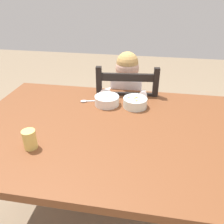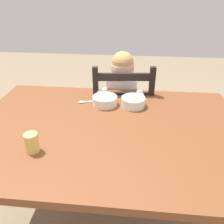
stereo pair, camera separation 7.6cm
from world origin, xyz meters
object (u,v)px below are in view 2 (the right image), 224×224
Objects in this scene: dining_table at (106,140)px; bowl_of_peas at (105,100)px; child_figure at (122,96)px; drinking_cup at (32,143)px; spoon at (84,102)px; bowl_of_carrots at (133,102)px; dining_chair at (122,117)px.

bowl_of_peas reaches higher than dining_table.
child_figure is 0.87m from drinking_cup.
child_figure is 0.36m from spoon.
drinking_cup is (-0.13, -0.51, 0.04)m from spoon.
child_figure is (0.05, 0.55, 0.01)m from dining_table.
bowl_of_peas is (-0.09, -0.29, 0.10)m from child_figure.
bowl_of_peas is 0.18m from bowl_of_carrots.
spoon is 0.53m from drinking_cup.
child_figure is 0.32m from bowl_of_peas.
bowl_of_carrots is 1.08× the size of spoon.
child_figure reaches higher than dining_chair.
bowl_of_peas is at bearing -7.60° from spoon.
child_figure is at bearing 84.71° from dining_table.
dining_chair reaches higher than dining_table.
dining_table is 15.90× the size of drinking_cup.
bowl_of_peas is at bearing -106.91° from child_figure.
bowl_of_carrots is at bearing -3.31° from spoon.
bowl_of_peas is at bearing 61.42° from drinking_cup.
dining_chair reaches higher than drinking_cup.
dining_chair is 0.45m from spoon.
bowl_of_carrots reaches higher than dining_table.
dining_chair is 6.00× the size of bowl_of_peas.
dining_table is 1.51× the size of child_figure.
child_figure reaches higher than spoon.
drinking_cup is at bearing -104.49° from spoon.
dining_table is at bearing -95.29° from child_figure.
dining_chair is at bearing 84.28° from dining_table.
drinking_cup reaches higher than bowl_of_peas.
child_figure is 0.32m from bowl_of_carrots.
bowl_of_carrots is at bearing 61.44° from dining_table.
dining_chair is 0.94× the size of child_figure.
spoon is (-0.31, 0.02, -0.03)m from bowl_of_carrots.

